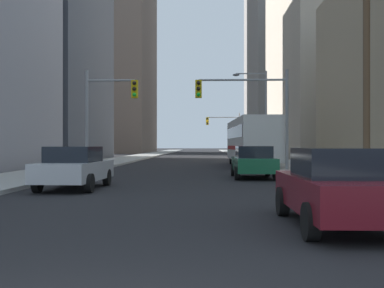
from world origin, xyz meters
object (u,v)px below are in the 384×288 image
at_px(sedan_green, 253,162).
at_px(sedan_silver, 75,167).
at_px(sedan_maroon, 340,187).
at_px(traffic_signal_near_left, 109,104).
at_px(traffic_signal_near_right, 246,102).
at_px(city_bus, 251,140).
at_px(traffic_signal_far_right, 225,127).

bearing_deg(sedan_green, sedan_silver, -141.50).
bearing_deg(sedan_maroon, sedan_green, 91.26).
xyz_separation_m(traffic_signal_near_left, traffic_signal_near_right, (8.12, 0.00, 0.11)).
bearing_deg(city_bus, traffic_signal_far_right, 91.11).
height_order(city_bus, sedan_silver, city_bus).
xyz_separation_m(sedan_maroon, traffic_signal_near_left, (-8.28, 17.96, 3.24)).
distance_m(city_bus, traffic_signal_far_right, 30.29).
height_order(sedan_maroon, traffic_signal_far_right, traffic_signal_far_right).
distance_m(traffic_signal_near_left, traffic_signal_far_right, 37.42).
bearing_deg(traffic_signal_near_left, traffic_signal_far_right, 76.92).
bearing_deg(sedan_silver, sedan_maroon, -45.29).
relative_size(city_bus, traffic_signal_near_left, 1.93).
xyz_separation_m(city_bus, traffic_signal_near_left, (-9.06, -6.24, 2.08)).
bearing_deg(sedan_green, traffic_signal_far_right, 89.35).
height_order(sedan_maroon, sedan_green, same).
bearing_deg(sedan_silver, traffic_signal_far_right, 81.02).
distance_m(sedan_green, traffic_signal_near_left, 10.02).
xyz_separation_m(city_bus, sedan_maroon, (-0.78, -24.20, -1.16)).
bearing_deg(city_bus, sedan_green, -95.34).
xyz_separation_m(sedan_silver, sedan_green, (6.97, 5.54, 0.00)).
height_order(traffic_signal_near_right, traffic_signal_far_right, same).
bearing_deg(sedan_maroon, traffic_signal_near_left, 114.75).
relative_size(traffic_signal_near_left, traffic_signal_far_right, 1.00).
xyz_separation_m(sedan_silver, traffic_signal_far_right, (7.44, 47.08, 3.31)).
distance_m(city_bus, traffic_signal_near_right, 6.68).
distance_m(sedan_green, traffic_signal_near_right, 6.10).
relative_size(sedan_green, traffic_signal_near_left, 0.70).
bearing_deg(traffic_signal_near_right, traffic_signal_far_right, 89.45).
relative_size(city_bus, sedan_green, 2.75).
distance_m(city_bus, traffic_signal_near_left, 11.19).
relative_size(sedan_maroon, traffic_signal_far_right, 0.70).
height_order(sedan_maroon, traffic_signal_near_right, traffic_signal_near_right).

